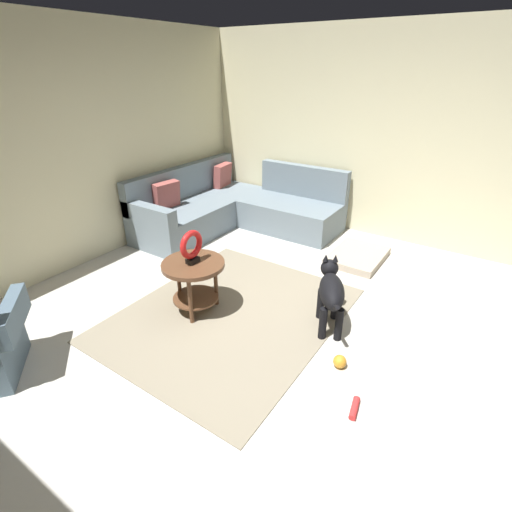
{
  "coord_description": "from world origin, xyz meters",
  "views": [
    {
      "loc": [
        -2.27,
        -1.22,
        2.21
      ],
      "look_at": [
        0.45,
        0.6,
        0.55
      ],
      "focal_mm": 26.57,
      "sensor_mm": 36.0,
      "label": 1
    }
  ],
  "objects_px": {
    "torus_sculpture": "(192,246)",
    "side_table": "(194,274)",
    "dog_toy_ball": "(340,362)",
    "dog_bed_mat": "(357,256)",
    "sectional_couch": "(234,209)",
    "dog": "(331,291)",
    "dog_toy_rope": "(355,408)"
  },
  "relations": [
    {
      "from": "side_table",
      "to": "torus_sculpture",
      "type": "xyz_separation_m",
      "value": [
        -0.0,
        -0.0,
        0.29
      ]
    },
    {
      "from": "sectional_couch",
      "to": "dog_toy_rope",
      "type": "relative_size",
      "value": 11.79
    },
    {
      "from": "sectional_couch",
      "to": "dog_toy_rope",
      "type": "height_order",
      "value": "sectional_couch"
    },
    {
      "from": "dog",
      "to": "dog_toy_ball",
      "type": "relative_size",
      "value": 7.04
    },
    {
      "from": "sectional_couch",
      "to": "dog_toy_rope",
      "type": "bearing_deg",
      "value": -129.51
    },
    {
      "from": "side_table",
      "to": "dog_bed_mat",
      "type": "relative_size",
      "value": 0.75
    },
    {
      "from": "sectional_couch",
      "to": "dog_bed_mat",
      "type": "relative_size",
      "value": 2.81
    },
    {
      "from": "torus_sculpture",
      "to": "dog",
      "type": "xyz_separation_m",
      "value": [
        0.5,
        -1.2,
        -0.33
      ]
    },
    {
      "from": "torus_sculpture",
      "to": "dog_toy_ball",
      "type": "distance_m",
      "value": 1.65
    },
    {
      "from": "dog",
      "to": "dog_toy_ball",
      "type": "bearing_deg",
      "value": -84.79
    },
    {
      "from": "dog_bed_mat",
      "to": "side_table",
      "type": "bearing_deg",
      "value": 154.12
    },
    {
      "from": "dog_toy_ball",
      "to": "dog_toy_rope",
      "type": "xyz_separation_m",
      "value": [
        -0.35,
        -0.26,
        -0.03
      ]
    },
    {
      "from": "sectional_couch",
      "to": "dog_bed_mat",
      "type": "xyz_separation_m",
      "value": [
        -0.01,
        -1.94,
        -0.24
      ]
    },
    {
      "from": "dog_toy_ball",
      "to": "torus_sculpture",
      "type": "bearing_deg",
      "value": 91.58
    },
    {
      "from": "torus_sculpture",
      "to": "side_table",
      "type": "bearing_deg",
      "value": 84.64
    },
    {
      "from": "torus_sculpture",
      "to": "dog",
      "type": "distance_m",
      "value": 1.34
    },
    {
      "from": "side_table",
      "to": "dog_toy_ball",
      "type": "bearing_deg",
      "value": -88.42
    },
    {
      "from": "sectional_couch",
      "to": "dog_toy_ball",
      "type": "height_order",
      "value": "sectional_couch"
    },
    {
      "from": "side_table",
      "to": "dog_toy_ball",
      "type": "distance_m",
      "value": 1.55
    },
    {
      "from": "dog_bed_mat",
      "to": "torus_sculpture",
      "type": "bearing_deg",
      "value": 154.12
    },
    {
      "from": "side_table",
      "to": "dog_bed_mat",
      "type": "distance_m",
      "value": 2.21
    },
    {
      "from": "dog_toy_ball",
      "to": "dog_toy_rope",
      "type": "bearing_deg",
      "value": -143.57
    },
    {
      "from": "side_table",
      "to": "dog_toy_rope",
      "type": "distance_m",
      "value": 1.84
    },
    {
      "from": "sectional_couch",
      "to": "side_table",
      "type": "relative_size",
      "value": 3.75
    },
    {
      "from": "sectional_couch",
      "to": "dog",
      "type": "xyz_separation_m",
      "value": [
        -1.46,
        -2.19,
        0.09
      ]
    },
    {
      "from": "torus_sculpture",
      "to": "dog_bed_mat",
      "type": "distance_m",
      "value": 2.28
    },
    {
      "from": "torus_sculpture",
      "to": "dog_toy_rope",
      "type": "bearing_deg",
      "value": -100.04
    },
    {
      "from": "torus_sculpture",
      "to": "dog_toy_ball",
      "type": "relative_size",
      "value": 2.99
    },
    {
      "from": "sectional_couch",
      "to": "torus_sculpture",
      "type": "bearing_deg",
      "value": -153.21
    },
    {
      "from": "sectional_couch",
      "to": "dog_bed_mat",
      "type": "height_order",
      "value": "sectional_couch"
    },
    {
      "from": "sectional_couch",
      "to": "dog_toy_rope",
      "type": "xyz_separation_m",
      "value": [
        -2.28,
        -2.76,
        -0.26
      ]
    },
    {
      "from": "torus_sculpture",
      "to": "dog_toy_rope",
      "type": "xyz_separation_m",
      "value": [
        -0.31,
        -1.77,
        -0.69
      ]
    }
  ]
}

